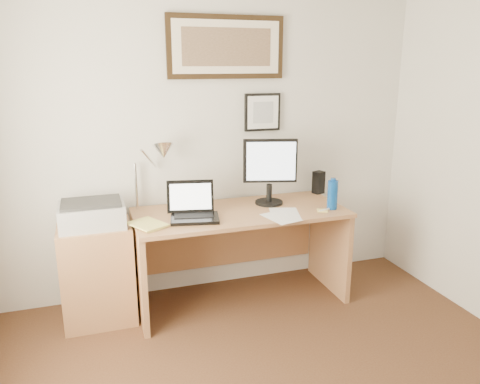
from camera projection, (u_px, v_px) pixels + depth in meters
name	position (u px, v px, depth m)	size (l,w,h in m)	color
wall_back	(208.00, 139.00, 3.71)	(3.50, 0.02, 2.50)	silver
side_cabinet	(98.00, 273.00, 3.38)	(0.50, 0.40, 0.73)	#A06B43
water_bottle	(332.00, 195.00, 3.57)	(0.08, 0.08, 0.22)	#0B4195
bottle_cap	(333.00, 180.00, 3.54)	(0.04, 0.04, 0.02)	#0B4195
speaker	(319.00, 182.00, 4.00)	(0.09, 0.07, 0.19)	black
paper_sheet_a	(285.00, 214.00, 3.48)	(0.21, 0.30, 0.00)	white
paper_sheet_b	(281.00, 217.00, 3.39)	(0.19, 0.28, 0.00)	white
sticky_pad	(322.00, 211.00, 3.53)	(0.08, 0.08, 0.01)	#F9E076
marker_pen	(326.00, 210.00, 3.55)	(0.02, 0.02, 0.14)	white
book	(136.00, 228.00, 3.15)	(0.19, 0.26, 0.02)	#DED568
desk	(237.00, 236.00, 3.69)	(1.60, 0.70, 0.75)	#A06B43
laptop	(193.00, 210.00, 3.37)	(0.38, 0.36, 0.26)	black
lcd_monitor	(270.00, 168.00, 3.65)	(0.41, 0.22, 0.52)	black
printer	(92.00, 214.00, 3.26)	(0.44, 0.34, 0.18)	#ADADB0
desk_lamp	(161.00, 154.00, 3.43)	(0.29, 0.27, 0.53)	silver
picture_large	(226.00, 47.00, 3.55)	(0.92, 0.04, 0.47)	black
picture_small	(262.00, 112.00, 3.77)	(0.30, 0.03, 0.30)	black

